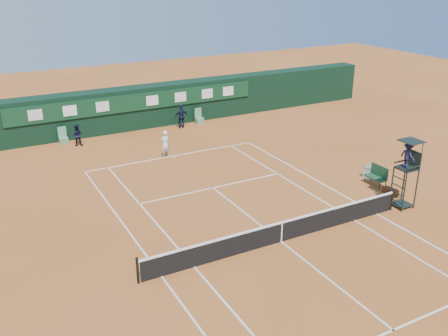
# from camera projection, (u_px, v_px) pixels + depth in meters

# --- Properties ---
(ground) EXTENTS (90.00, 90.00, 0.00)m
(ground) POSITION_uv_depth(u_px,v_px,m) (281.00, 242.00, 21.38)
(ground) COLOR #AE5D29
(ground) RESTS_ON ground
(court_lines) EXTENTS (11.05, 23.85, 0.01)m
(court_lines) POSITION_uv_depth(u_px,v_px,m) (281.00, 242.00, 21.38)
(court_lines) COLOR silver
(court_lines) RESTS_ON ground
(tennis_net) EXTENTS (12.90, 0.10, 1.10)m
(tennis_net) POSITION_uv_depth(u_px,v_px,m) (282.00, 231.00, 21.19)
(tennis_net) COLOR black
(tennis_net) RESTS_ON ground
(back_wall) EXTENTS (40.00, 1.65, 3.00)m
(back_wall) POSITION_uv_depth(u_px,v_px,m) (135.00, 107.00, 36.13)
(back_wall) COLOR black
(back_wall) RESTS_ON ground
(linesman_chair_left) EXTENTS (0.55, 0.50, 1.15)m
(linesman_chair_left) POSITION_uv_depth(u_px,v_px,m) (64.00, 139.00, 33.13)
(linesman_chair_left) COLOR #588664
(linesman_chair_left) RESTS_ON ground
(linesman_chair_right) EXTENTS (0.55, 0.50, 1.15)m
(linesman_chair_right) POSITION_uv_depth(u_px,v_px,m) (199.00, 119.00, 37.52)
(linesman_chair_right) COLOR #5A8968
(linesman_chair_right) RESTS_ON ground
(umpire_chair) EXTENTS (0.96, 0.95, 3.42)m
(umpire_chair) POSITION_uv_depth(u_px,v_px,m) (408.00, 160.00, 23.59)
(umpire_chair) COLOR black
(umpire_chair) RESTS_ON ground
(player_bench) EXTENTS (0.55, 1.20, 1.10)m
(player_bench) POSITION_uv_depth(u_px,v_px,m) (377.00, 175.00, 26.74)
(player_bench) COLOR #1A4126
(player_bench) RESTS_ON ground
(tennis_bag) EXTENTS (0.44, 0.84, 0.30)m
(tennis_bag) POSITION_uv_depth(u_px,v_px,m) (391.00, 191.00, 25.85)
(tennis_bag) COLOR black
(tennis_bag) RESTS_ON ground
(cooler) EXTENTS (0.57, 0.57, 0.65)m
(cooler) POSITION_uv_depth(u_px,v_px,m) (370.00, 173.00, 27.74)
(cooler) COLOR silver
(cooler) RESTS_ON ground
(tennis_ball) EXTENTS (0.06, 0.06, 0.06)m
(tennis_ball) POSITION_uv_depth(u_px,v_px,m) (242.00, 152.00, 31.69)
(tennis_ball) COLOR #B8DB33
(tennis_ball) RESTS_ON ground
(player) EXTENTS (0.71, 0.55, 1.73)m
(player) POSITION_uv_depth(u_px,v_px,m) (165.00, 144.00, 30.57)
(player) COLOR silver
(player) RESTS_ON ground
(ball_kid_left) EXTENTS (0.84, 0.73, 1.45)m
(ball_kid_left) POSITION_uv_depth(u_px,v_px,m) (77.00, 135.00, 32.68)
(ball_kid_left) COLOR black
(ball_kid_left) RESTS_ON ground
(ball_kid_right) EXTENTS (1.03, 0.48, 1.71)m
(ball_kid_right) POSITION_uv_depth(u_px,v_px,m) (182.00, 117.00, 36.24)
(ball_kid_right) COLOR black
(ball_kid_right) RESTS_ON ground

